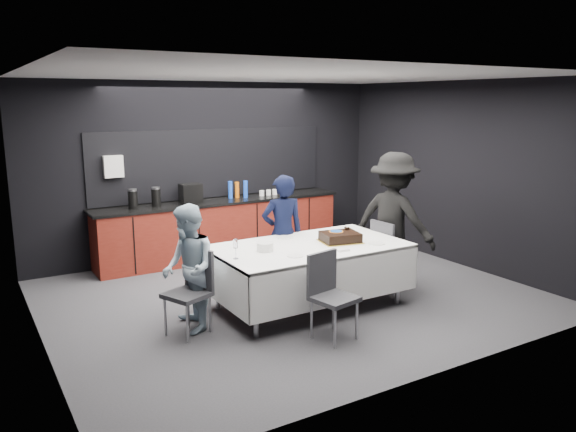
# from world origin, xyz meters

# --- Properties ---
(ground) EXTENTS (6.00, 6.00, 0.00)m
(ground) POSITION_xyz_m (0.00, 0.00, 0.00)
(ground) COLOR #3E3D42
(ground) RESTS_ON ground
(room_shell) EXTENTS (6.04, 5.04, 2.82)m
(room_shell) POSITION_xyz_m (0.00, 0.00, 1.86)
(room_shell) COLOR white
(room_shell) RESTS_ON ground
(kitchenette) EXTENTS (4.10, 0.64, 2.05)m
(kitchenette) POSITION_xyz_m (-0.02, 2.22, 0.54)
(kitchenette) COLOR #5E160E
(kitchenette) RESTS_ON ground
(party_table) EXTENTS (2.32, 1.32, 0.78)m
(party_table) POSITION_xyz_m (0.00, -0.40, 0.64)
(party_table) COLOR #99999E
(party_table) RESTS_ON ground
(cake_assembly) EXTENTS (0.55, 0.48, 0.16)m
(cake_assembly) POSITION_xyz_m (0.41, -0.47, 0.84)
(cake_assembly) COLOR gold
(cake_assembly) RESTS_ON party_table
(plate_stack) EXTENTS (0.20, 0.20, 0.10)m
(plate_stack) POSITION_xyz_m (-0.59, -0.37, 0.83)
(plate_stack) COLOR white
(plate_stack) RESTS_ON party_table
(loose_plate_near) EXTENTS (0.19, 0.19, 0.01)m
(loose_plate_near) POSITION_xyz_m (-0.41, -0.74, 0.78)
(loose_plate_near) COLOR white
(loose_plate_near) RESTS_ON party_table
(loose_plate_right_a) EXTENTS (0.19, 0.19, 0.01)m
(loose_plate_right_a) POSITION_xyz_m (0.69, -0.37, 0.78)
(loose_plate_right_a) COLOR white
(loose_plate_right_a) RESTS_ON party_table
(loose_plate_right_b) EXTENTS (0.21, 0.21, 0.01)m
(loose_plate_right_b) POSITION_xyz_m (0.74, -0.77, 0.78)
(loose_plate_right_b) COLOR white
(loose_plate_right_b) RESTS_ON party_table
(loose_plate_far) EXTENTS (0.22, 0.22, 0.01)m
(loose_plate_far) POSITION_xyz_m (-0.07, 0.07, 0.78)
(loose_plate_far) COLOR white
(loose_plate_far) RESTS_ON party_table
(fork_pile) EXTENTS (0.16, 0.11, 0.02)m
(fork_pile) POSITION_xyz_m (0.19, -0.83, 0.79)
(fork_pile) COLOR white
(fork_pile) RESTS_ON party_table
(champagne_flute) EXTENTS (0.06, 0.06, 0.22)m
(champagne_flute) POSITION_xyz_m (-1.03, -0.49, 0.94)
(champagne_flute) COLOR white
(champagne_flute) RESTS_ON party_table
(chair_left) EXTENTS (0.55, 0.55, 0.92)m
(chair_left) POSITION_xyz_m (-1.52, -0.41, 0.53)
(chair_left) COLOR #313237
(chair_left) RESTS_ON ground
(chair_right) EXTENTS (0.45, 0.45, 0.92)m
(chair_right) POSITION_xyz_m (1.29, -0.35, 0.53)
(chair_right) COLOR #313237
(chair_right) RESTS_ON ground
(chair_near) EXTENTS (0.49, 0.49, 0.92)m
(chair_near) POSITION_xyz_m (-0.32, -1.29, 0.53)
(chair_near) COLOR #313237
(chair_near) RESTS_ON ground
(person_center) EXTENTS (0.63, 0.48, 1.56)m
(person_center) POSITION_xyz_m (0.03, 0.28, 0.78)
(person_center) COLOR black
(person_center) RESTS_ON ground
(person_left) EXTENTS (0.64, 0.76, 1.41)m
(person_left) POSITION_xyz_m (-1.54, -0.35, 0.71)
(person_left) COLOR #A6BFD1
(person_left) RESTS_ON ground
(person_right) EXTENTS (1.04, 1.34, 1.83)m
(person_right) POSITION_xyz_m (1.43, -0.30, 0.92)
(person_right) COLOR black
(person_right) RESTS_ON ground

